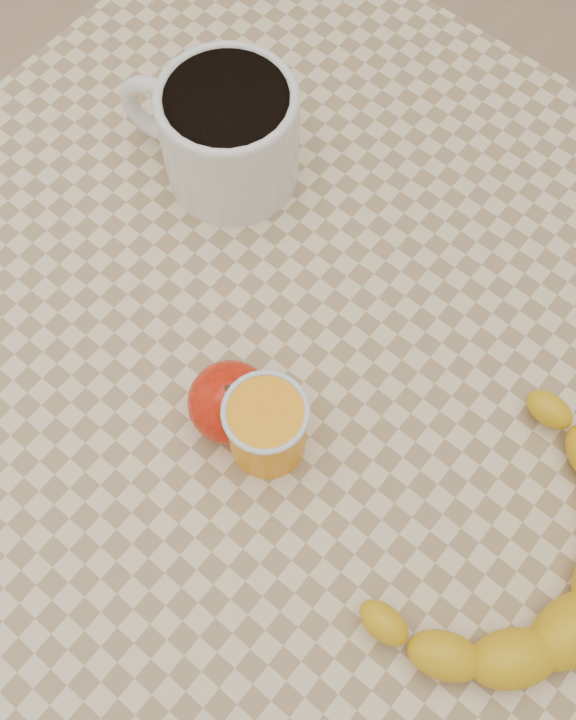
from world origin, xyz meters
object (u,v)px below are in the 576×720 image
Objects in this scene: apple at (231,402)px; banana at (515,555)px; coffee_mug at (226,131)px; table at (288,407)px; orange_juice_glass at (267,427)px.

banana is at bearing 10.87° from apple.
coffee_mug is 0.23m from apple.
apple is (-0.01, -0.06, 0.12)m from table.
table is at bearing -172.41° from banana.
banana is (0.38, -0.13, -0.03)m from coffee_mug.
coffee_mug is 0.57× the size of banana.
table is 4.58× the size of coffee_mug.
coffee_mug is at bearing 131.77° from apple.
table is 0.14m from orange_juice_glass.
coffee_mug reaches higher than banana.
table is 0.13m from apple.
orange_juice_glass reaches higher than apple.
banana reaches higher than table.
coffee_mug is at bearing 172.38° from banana.
apple reaches higher than banana.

